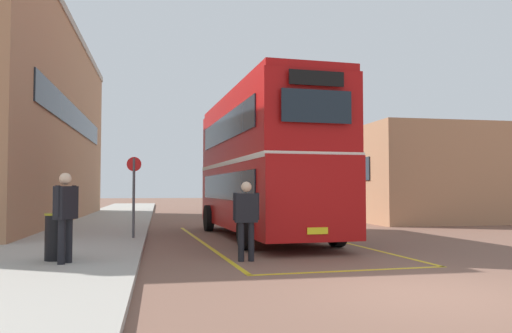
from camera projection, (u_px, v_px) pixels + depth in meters
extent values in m
plane|color=brown|center=(254.00, 226.00, 21.87)|extent=(135.60, 135.60, 0.00)
cube|color=#A39E93|center=(106.00, 223.00, 22.99)|extent=(4.00, 57.60, 0.14)
cube|color=#232D38|center=(76.00, 119.00, 24.25)|extent=(0.06, 16.58, 1.10)
cube|color=#A89E8E|center=(1.00, 28.00, 23.78)|extent=(6.95, 21.94, 0.36)
cube|color=#AD7A56|center=(392.00, 177.00, 29.99)|extent=(8.22, 16.09, 4.68)
cube|color=#232D38|center=(326.00, 172.00, 29.21)|extent=(0.06, 12.23, 1.10)
cylinder|color=black|center=(209.00, 218.00, 19.23)|extent=(0.34, 1.02, 1.00)
cylinder|color=black|center=(274.00, 217.00, 19.89)|extent=(0.34, 1.02, 1.00)
cylinder|color=black|center=(245.00, 231.00, 13.34)|extent=(0.34, 1.02, 1.00)
cylinder|color=black|center=(337.00, 229.00, 14.00)|extent=(0.34, 1.02, 1.00)
cube|color=#A80F0F|center=(263.00, 196.00, 16.66)|extent=(3.16, 9.96, 2.10)
cube|color=#A80F0F|center=(262.00, 133.00, 16.75)|extent=(3.15, 9.76, 2.10)
cube|color=#A80F0F|center=(262.00, 99.00, 16.80)|extent=(3.04, 9.66, 0.20)
cube|color=white|center=(263.00, 164.00, 16.70)|extent=(3.18, 9.86, 0.14)
cube|color=#19232D|center=(224.00, 186.00, 16.34)|extent=(0.54, 8.04, 0.84)
cube|color=#19232D|center=(224.00, 129.00, 16.43)|extent=(0.54, 8.04, 0.84)
cube|color=#19232D|center=(299.00, 187.00, 16.99)|extent=(0.54, 8.04, 0.84)
cube|color=#19232D|center=(299.00, 131.00, 17.08)|extent=(0.54, 8.04, 0.84)
cube|color=#19232D|center=(317.00, 106.00, 11.99)|extent=(1.78, 0.15, 0.80)
cube|color=black|center=(317.00, 78.00, 12.02)|extent=(1.40, 0.13, 0.36)
cube|color=#19232D|center=(232.00, 185.00, 21.44)|extent=(2.04, 0.17, 1.00)
cube|color=yellow|center=(318.00, 231.00, 11.86)|extent=(0.52, 0.06, 0.16)
cylinder|color=black|center=(236.00, 204.00, 38.51)|extent=(0.36, 0.94, 0.92)
cylinder|color=black|center=(267.00, 204.00, 39.26)|extent=(0.36, 0.94, 0.92)
cylinder|color=black|center=(257.00, 206.00, 33.28)|extent=(0.36, 0.94, 0.92)
cylinder|color=black|center=(293.00, 206.00, 34.03)|extent=(0.36, 0.94, 0.92)
cube|color=navy|center=(263.00, 189.00, 36.32)|extent=(3.44, 9.34, 2.60)
cube|color=silver|center=(263.00, 170.00, 36.38)|extent=(3.25, 8.97, 0.12)
cube|color=#19232D|center=(246.00, 184.00, 35.96)|extent=(0.82, 7.27, 0.96)
cube|color=#19232D|center=(279.00, 184.00, 36.70)|extent=(0.82, 7.27, 0.96)
cube|color=#19232D|center=(245.00, 185.00, 40.71)|extent=(1.96, 0.25, 1.10)
cylinder|color=black|center=(251.00, 242.00, 11.26)|extent=(0.14, 0.14, 0.87)
cylinder|color=black|center=(241.00, 242.00, 11.22)|extent=(0.14, 0.14, 0.87)
cube|color=black|center=(246.00, 208.00, 11.27)|extent=(0.52, 0.24, 0.65)
cylinder|color=black|center=(257.00, 206.00, 11.31)|extent=(0.09, 0.09, 0.62)
cylinder|color=black|center=(235.00, 206.00, 11.24)|extent=(0.09, 0.09, 0.62)
sphere|color=beige|center=(246.00, 187.00, 11.27)|extent=(0.24, 0.24, 0.24)
cylinder|color=black|center=(61.00, 242.00, 9.86)|extent=(0.14, 0.14, 0.88)
cylinder|color=black|center=(69.00, 241.00, 10.08)|extent=(0.14, 0.14, 0.88)
cube|color=black|center=(66.00, 203.00, 10.00)|extent=(0.43, 0.56, 0.66)
cylinder|color=black|center=(57.00, 201.00, 9.76)|extent=(0.09, 0.09, 0.63)
cylinder|color=black|center=(74.00, 201.00, 10.25)|extent=(0.09, 0.09, 0.63)
sphere|color=beige|center=(65.00, 179.00, 10.03)|extent=(0.24, 0.24, 0.24)
cylinder|color=black|center=(57.00, 238.00, 10.45)|extent=(0.47, 0.47, 0.93)
cylinder|color=olive|center=(57.00, 214.00, 10.47)|extent=(0.50, 0.50, 0.04)
cylinder|color=#4C4C51|center=(134.00, 198.00, 15.25)|extent=(0.08, 0.08, 2.42)
cylinder|color=red|center=(134.00, 164.00, 15.30)|extent=(0.44, 0.07, 0.44)
cube|color=gold|center=(203.00, 243.00, 15.11)|extent=(0.86, 11.80, 0.01)
cube|color=gold|center=(331.00, 239.00, 16.15)|extent=(0.86, 11.80, 0.01)
cube|color=gold|center=(351.00, 271.00, 9.92)|extent=(4.27, 0.39, 0.01)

